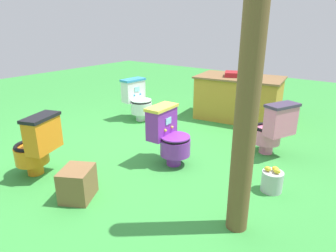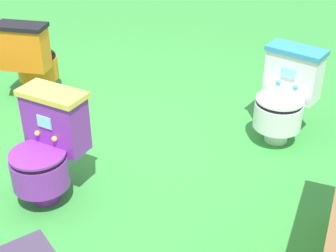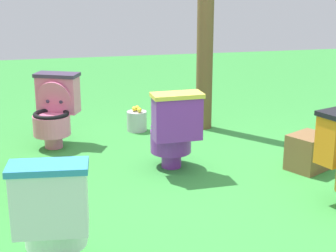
{
  "view_description": "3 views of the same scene",
  "coord_description": "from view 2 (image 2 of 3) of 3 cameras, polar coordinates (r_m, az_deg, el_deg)",
  "views": [
    {
      "loc": [
        2.54,
        -2.66,
        1.7
      ],
      "look_at": [
        0.28,
        0.32,
        0.36
      ],
      "focal_mm": 31.83,
      "sensor_mm": 36.0,
      "label": 1
    },
    {
      "loc": [
        2.34,
        2.07,
        2.09
      ],
      "look_at": [
        -0.17,
        0.54,
        0.34
      ],
      "focal_mm": 52.24,
      "sensor_mm": 36.0,
      "label": 2
    },
    {
      "loc": [
        -3.85,
        1.06,
        1.73
      ],
      "look_at": [
        0.07,
        0.19,
        0.54
      ],
      "focal_mm": 56.84,
      "sensor_mm": 36.0,
      "label": 3
    }
  ],
  "objects": [
    {
      "name": "ground",
      "position": [
        3.76,
        -8.48,
        -3.43
      ],
      "size": [
        14.0,
        14.0,
        0.0
      ],
      "primitive_type": "plane",
      "color": "green"
    },
    {
      "name": "toilet_purple",
      "position": [
        3.23,
        -13.94,
        -2.47
      ],
      "size": [
        0.51,
        0.44,
        0.73
      ],
      "rotation": [
        0.0,
        0.0,
        4.76
      ],
      "color": "purple",
      "rests_on": "ground"
    },
    {
      "name": "toilet_orange",
      "position": [
        4.59,
        -15.65,
        7.64
      ],
      "size": [
        0.6,
        0.55,
        0.73
      ],
      "rotation": [
        0.0,
        0.0,
        1.92
      ],
      "color": "orange",
      "rests_on": "ground"
    },
    {
      "name": "toilet_white",
      "position": [
        3.87,
        13.49,
        3.46
      ],
      "size": [
        0.53,
        0.45,
        0.73
      ],
      "rotation": [
        0.0,
        0.0,
        4.61
      ],
      "color": "white",
      "rests_on": "ground"
    }
  ]
}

